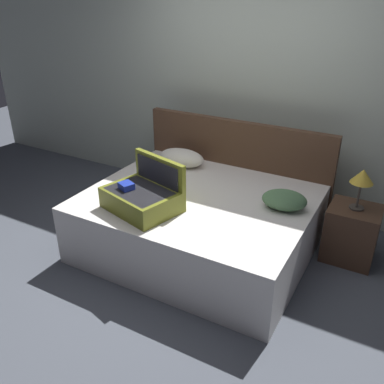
% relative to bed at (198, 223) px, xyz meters
% --- Properties ---
extents(ground_plane, '(12.00, 12.00, 0.00)m').
position_rel_bed_xyz_m(ground_plane, '(0.00, -0.40, -0.28)').
color(ground_plane, '#4C515B').
extents(back_wall, '(8.00, 0.10, 2.60)m').
position_rel_bed_xyz_m(back_wall, '(0.00, 1.25, 1.02)').
color(back_wall, '#B7C1B2').
rests_on(back_wall, ground).
extents(bed, '(1.98, 1.60, 0.56)m').
position_rel_bed_xyz_m(bed, '(0.00, 0.00, 0.00)').
color(bed, silver).
rests_on(bed, ground).
extents(headboard, '(2.02, 0.08, 1.04)m').
position_rel_bed_xyz_m(headboard, '(0.00, 0.84, 0.24)').
color(headboard, '#4C3323').
rests_on(headboard, ground).
extents(hard_case_large, '(0.69, 0.60, 0.42)m').
position_rel_bed_xyz_m(hard_case_large, '(-0.31, -0.42, 0.40)').
color(hard_case_large, olive).
rests_on(hard_case_large, bed).
extents(pillow_near_headboard, '(0.50, 0.30, 0.18)m').
position_rel_bed_xyz_m(pillow_near_headboard, '(-0.50, 0.55, 0.37)').
color(pillow_near_headboard, white).
rests_on(pillow_near_headboard, bed).
extents(pillow_center_head, '(0.42, 0.32, 0.17)m').
position_rel_bed_xyz_m(pillow_center_head, '(0.74, 0.16, 0.36)').
color(pillow_center_head, '#4C724C').
rests_on(pillow_center_head, bed).
extents(nightstand, '(0.44, 0.40, 0.52)m').
position_rel_bed_xyz_m(nightstand, '(1.27, 0.55, -0.02)').
color(nightstand, '#4C3323').
rests_on(nightstand, ground).
extents(table_lamp, '(0.19, 0.19, 0.37)m').
position_rel_bed_xyz_m(table_lamp, '(1.27, 0.55, 0.53)').
color(table_lamp, '#3F3833').
rests_on(table_lamp, nightstand).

